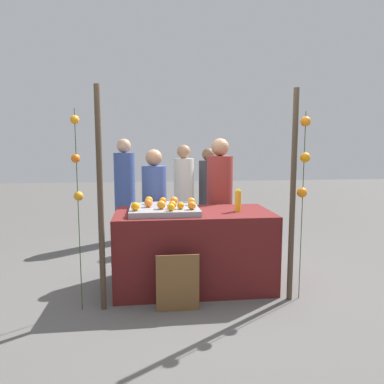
{
  "coord_description": "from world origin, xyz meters",
  "views": [
    {
      "loc": [
        -0.48,
        -3.96,
        1.6
      ],
      "look_at": [
        0.0,
        0.15,
        1.06
      ],
      "focal_mm": 34.1,
      "sensor_mm": 36.0,
      "label": 1
    }
  ],
  "objects": [
    {
      "name": "juice_bottle",
      "position": [
        0.49,
        -0.05,
        0.98
      ],
      "size": [
        0.07,
        0.07,
        0.25
      ],
      "color": "#F5A61F",
      "rests_on": "stall_counter"
    },
    {
      "name": "orange_0",
      "position": [
        -0.04,
        -0.2,
        0.97
      ],
      "size": [
        0.09,
        0.09,
        0.09
      ],
      "primitive_type": "sphere",
      "color": "orange",
      "rests_on": "orange_tray"
    },
    {
      "name": "canopy_post_right",
      "position": [
        0.95,
        -0.48,
        1.07
      ],
      "size": [
        0.06,
        0.06,
        2.15
      ],
      "primitive_type": "cylinder",
      "color": "#473828",
      "rests_on": "ground_plane"
    },
    {
      "name": "orange_3",
      "position": [
        -0.21,
        0.14,
        0.97
      ],
      "size": [
        0.09,
        0.09,
        0.09
      ],
      "primitive_type": "sphere",
      "color": "orange",
      "rests_on": "orange_tray"
    },
    {
      "name": "stall_counter",
      "position": [
        0.0,
        0.0,
        0.43
      ],
      "size": [
        1.73,
        0.88,
        0.86
      ],
      "primitive_type": "cube",
      "color": "#5B1919",
      "rests_on": "ground_plane"
    },
    {
      "name": "orange_tray",
      "position": [
        -0.33,
        0.02,
        0.89
      ],
      "size": [
        0.75,
        0.73,
        0.06
      ],
      "primitive_type": "cube",
      "color": "gray",
      "rests_on": "stall_counter"
    },
    {
      "name": "orange_6",
      "position": [
        -0.02,
        0.08,
        0.96
      ],
      "size": [
        0.08,
        0.08,
        0.08
      ],
      "primitive_type": "sphere",
      "color": "orange",
      "rests_on": "orange_tray"
    },
    {
      "name": "orange_9",
      "position": [
        -0.33,
        0.19,
        0.96
      ],
      "size": [
        0.08,
        0.08,
        0.08
      ],
      "primitive_type": "sphere",
      "color": "orange",
      "rests_on": "orange_tray"
    },
    {
      "name": "orange_5",
      "position": [
        -0.24,
        -0.13,
        0.96
      ],
      "size": [
        0.08,
        0.08,
        0.08
      ],
      "primitive_type": "sphere",
      "color": "orange",
      "rests_on": "orange_tray"
    },
    {
      "name": "crowd_person_1",
      "position": [
        0.07,
        1.85,
        0.74
      ],
      "size": [
        0.32,
        0.32,
        1.6
      ],
      "color": "beige",
      "rests_on": "ground_plane"
    },
    {
      "name": "orange_2",
      "position": [
        -0.5,
        -0.0,
        0.96
      ],
      "size": [
        0.09,
        0.09,
        0.09
      ],
      "primitive_type": "sphere",
      "color": "orange",
      "rests_on": "orange_tray"
    },
    {
      "name": "orange_10",
      "position": [
        -0.36,
        -0.14,
        0.97
      ],
      "size": [
        0.09,
        0.09,
        0.09
      ],
      "primitive_type": "sphere",
      "color": "orange",
      "rests_on": "orange_tray"
    },
    {
      "name": "garland_strand_right",
      "position": [
        1.05,
        -0.47,
        1.45
      ],
      "size": [
        0.12,
        0.11,
        1.93
      ],
      "color": "#2D4C23",
      "rests_on": "ground_plane"
    },
    {
      "name": "crowd_person_2",
      "position": [
        0.49,
        2.03,
        0.72
      ],
      "size": [
        0.31,
        0.31,
        1.55
      ],
      "color": "#333338",
      "rests_on": "ground_plane"
    },
    {
      "name": "orange_1",
      "position": [
        -0.27,
        -0.26,
        0.96
      ],
      "size": [
        0.08,
        0.08,
        0.08
      ],
      "primitive_type": "sphere",
      "color": "orange",
      "rests_on": "orange_tray"
    },
    {
      "name": "vendor_right",
      "position": [
        0.43,
        0.69,
        0.78
      ],
      "size": [
        0.34,
        0.34,
        1.68
      ],
      "color": "maroon",
      "rests_on": "ground_plane"
    },
    {
      "name": "orange_8",
      "position": [
        -0.16,
        -0.16,
        0.96
      ],
      "size": [
        0.08,
        0.08,
        0.08
      ],
      "primitive_type": "sphere",
      "color": "orange",
      "rests_on": "orange_tray"
    },
    {
      "name": "orange_4",
      "position": [
        -0.63,
        -0.21,
        0.97
      ],
      "size": [
        0.09,
        0.09,
        0.09
      ],
      "primitive_type": "sphere",
      "color": "orange",
      "rests_on": "orange_tray"
    },
    {
      "name": "orange_7",
      "position": [
        -0.49,
        0.21,
        0.97
      ],
      "size": [
        0.09,
        0.09,
        0.09
      ],
      "primitive_type": "sphere",
      "color": "orange",
      "rests_on": "orange_tray"
    },
    {
      "name": "canopy_post_left",
      "position": [
        -0.95,
        -0.48,
        1.07
      ],
      "size": [
        0.06,
        0.06,
        2.15
      ],
      "primitive_type": "cylinder",
      "color": "#473828",
      "rests_on": "ground_plane"
    },
    {
      "name": "vendor_left",
      "position": [
        -0.42,
        0.64,
        0.72
      ],
      "size": [
        0.31,
        0.31,
        1.54
      ],
      "color": "#384C8C",
      "rests_on": "ground_plane"
    },
    {
      "name": "garland_strand_left",
      "position": [
        -1.15,
        -0.47,
        1.41
      ],
      "size": [
        0.1,
        0.1,
        1.93
      ],
      "color": "#2D4C23",
      "rests_on": "ground_plane"
    },
    {
      "name": "chalkboard_sign",
      "position": [
        -0.23,
        -0.6,
        0.27
      ],
      "size": [
        0.42,
        0.03,
        0.57
      ],
      "color": "brown",
      "rests_on": "ground_plane"
    },
    {
      "name": "crowd_person_0",
      "position": [
        -0.89,
        2.1,
        0.79
      ],
      "size": [
        0.34,
        0.34,
        1.7
      ],
      "color": "#384C8C",
      "rests_on": "ground_plane"
    },
    {
      "name": "ground_plane",
      "position": [
        0.0,
        0.0,
        0.0
      ],
      "size": [
        24.0,
        24.0,
        0.0
      ],
      "primitive_type": "plane",
      "color": "#565451"
    }
  ]
}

